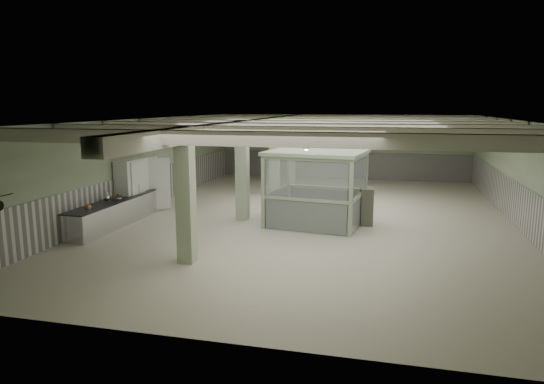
% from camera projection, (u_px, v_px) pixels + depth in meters
% --- Properties ---
extents(floor, '(20.00, 20.00, 0.00)m').
position_uv_depth(floor, '(315.00, 217.00, 18.08)').
color(floor, beige).
rests_on(floor, ground).
extents(ceiling, '(14.00, 20.00, 0.02)m').
position_uv_depth(ceiling, '(316.00, 120.00, 17.45)').
color(ceiling, silver).
rests_on(ceiling, wall_back).
extents(wall_back, '(14.00, 0.02, 3.60)m').
position_uv_depth(wall_back, '(342.00, 147.00, 27.33)').
color(wall_back, '#A5BE98').
rests_on(wall_back, floor).
extents(wall_front, '(14.00, 0.02, 3.60)m').
position_uv_depth(wall_front, '(227.00, 245.00, 8.20)').
color(wall_front, '#A5BE98').
rests_on(wall_front, floor).
extents(wall_left, '(0.02, 20.00, 3.60)m').
position_uv_depth(wall_left, '(142.00, 164.00, 19.40)').
color(wall_left, '#A5BE98').
rests_on(wall_left, floor).
extents(wall_right, '(0.02, 20.00, 3.60)m').
position_uv_depth(wall_right, '(524.00, 176.00, 16.13)').
color(wall_right, '#A5BE98').
rests_on(wall_right, floor).
extents(wainscot_left, '(0.05, 19.90, 1.50)m').
position_uv_depth(wainscot_left, '(144.00, 190.00, 19.58)').
color(wainscot_left, silver).
rests_on(wainscot_left, floor).
extents(wainscot_right, '(0.05, 19.90, 1.50)m').
position_uv_depth(wainscot_right, '(520.00, 207.00, 16.33)').
color(wainscot_right, silver).
rests_on(wainscot_right, floor).
extents(wainscot_back, '(13.90, 0.05, 1.50)m').
position_uv_depth(wainscot_back, '(342.00, 165.00, 27.49)').
color(wainscot_back, silver).
rests_on(wainscot_back, floor).
extents(girder, '(0.45, 19.90, 0.40)m').
position_uv_depth(girder, '(250.00, 125.00, 18.07)').
color(girder, beige).
rests_on(girder, ceiling).
extents(beam_a, '(13.90, 0.35, 0.32)m').
position_uv_depth(beam_a, '(264.00, 139.00, 10.31)').
color(beam_a, beige).
rests_on(beam_a, ceiling).
extents(beam_b, '(13.90, 0.35, 0.32)m').
position_uv_depth(beam_b, '(288.00, 133.00, 12.70)').
color(beam_b, beige).
rests_on(beam_b, ceiling).
extents(beam_c, '(13.90, 0.35, 0.32)m').
position_uv_depth(beam_c, '(304.00, 128.00, 15.09)').
color(beam_c, beige).
rests_on(beam_c, ceiling).
extents(beam_d, '(13.90, 0.35, 0.32)m').
position_uv_depth(beam_d, '(316.00, 125.00, 17.48)').
color(beam_d, beige).
rests_on(beam_d, ceiling).
extents(beam_e, '(13.90, 0.35, 0.32)m').
position_uv_depth(beam_e, '(325.00, 123.00, 19.87)').
color(beam_e, beige).
rests_on(beam_e, ceiling).
extents(beam_f, '(13.90, 0.35, 0.32)m').
position_uv_depth(beam_f, '(332.00, 121.00, 22.26)').
color(beam_f, beige).
rests_on(beam_f, ceiling).
extents(beam_g, '(13.90, 0.35, 0.32)m').
position_uv_depth(beam_g, '(338.00, 119.00, 24.65)').
color(beam_g, beige).
rests_on(beam_g, ceiling).
extents(column_a, '(0.42, 0.42, 3.60)m').
position_uv_depth(column_a, '(186.00, 196.00, 12.61)').
color(column_a, '#B2C69F').
rests_on(column_a, floor).
extents(column_b, '(0.42, 0.42, 3.60)m').
position_uv_depth(column_b, '(242.00, 171.00, 17.39)').
color(column_b, '#B2C69F').
rests_on(column_b, floor).
extents(column_c, '(0.42, 0.42, 3.60)m').
position_uv_depth(column_c, '(275.00, 157.00, 22.17)').
color(column_c, '#B2C69F').
rests_on(column_c, floor).
extents(column_d, '(0.42, 0.42, 3.60)m').
position_uv_depth(column_d, '(292.00, 149.00, 26.00)').
color(column_d, '#B2C69F').
rests_on(column_d, floor).
extents(pendant_front, '(0.44, 0.44, 0.22)m').
position_uv_depth(pendant_front, '(306.00, 147.00, 12.65)').
color(pendant_front, '#29372B').
rests_on(pendant_front, ceiling).
extents(pendant_mid, '(0.44, 0.44, 0.22)m').
position_uv_depth(pendant_mid, '(331.00, 135.00, 17.90)').
color(pendant_mid, '#29372B').
rests_on(pendant_mid, ceiling).
extents(pendant_back, '(0.44, 0.44, 0.22)m').
position_uv_depth(pendant_back, '(344.00, 128.00, 22.69)').
color(pendant_back, '#29372B').
rests_on(pendant_back, ceiling).
extents(prep_counter, '(0.83, 4.74, 0.91)m').
position_uv_depth(prep_counter, '(114.00, 213.00, 16.71)').
color(prep_counter, '#B8B9BD').
rests_on(prep_counter, floor).
extents(pitcher_near, '(0.25, 0.28, 0.32)m').
position_uv_depth(pitcher_near, '(107.00, 197.00, 16.42)').
color(pitcher_near, '#B8B9BD').
rests_on(pitcher_near, prep_counter).
extents(pitcher_far, '(0.18, 0.20, 0.24)m').
position_uv_depth(pitcher_far, '(136.00, 190.00, 17.92)').
color(pitcher_far, '#B8B9BD').
rests_on(pitcher_far, prep_counter).
extents(veg_colander, '(0.50, 0.50, 0.18)m').
position_uv_depth(veg_colander, '(117.00, 197.00, 16.79)').
color(veg_colander, '#45454B').
rests_on(veg_colander, prep_counter).
extents(orange_bowl, '(0.29, 0.29, 0.08)m').
position_uv_depth(orange_bowl, '(88.00, 207.00, 15.35)').
color(orange_bowl, '#B2B2B7').
rests_on(orange_bowl, prep_counter).
extents(walkin_cooler, '(1.08, 2.30, 2.11)m').
position_uv_depth(walkin_cooler, '(138.00, 187.00, 18.40)').
color(walkin_cooler, white).
rests_on(walkin_cooler, floor).
extents(guard_booth, '(3.55, 3.13, 2.59)m').
position_uv_depth(guard_booth, '(317.00, 175.00, 16.73)').
color(guard_booth, '#95AA88').
rests_on(guard_booth, floor).
extents(filing_cabinet, '(0.51, 0.66, 1.30)m').
position_uv_depth(filing_cabinet, '(366.00, 207.00, 16.85)').
color(filing_cabinet, '#595D4E').
rests_on(filing_cabinet, floor).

